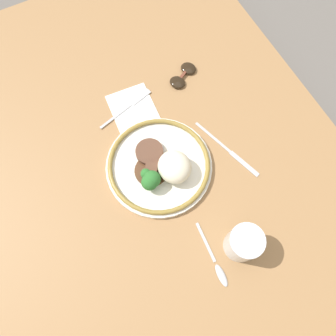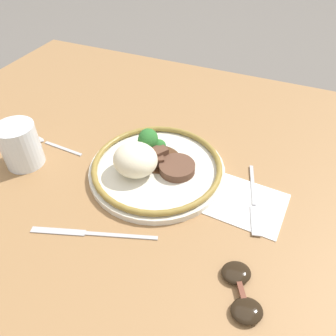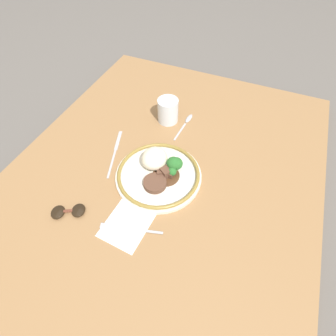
{
  "view_description": "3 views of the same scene",
  "coord_description": "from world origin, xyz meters",
  "px_view_note": "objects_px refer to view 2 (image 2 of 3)",
  "views": [
    {
      "loc": [
        0.31,
        -0.11,
        0.84
      ],
      "look_at": [
        0.06,
        0.02,
        0.08
      ],
      "focal_mm": 35.0,
      "sensor_mm": 36.0,
      "label": 1
    },
    {
      "loc": [
        -0.18,
        0.45,
        0.5
      ],
      "look_at": [
        0.0,
        0.02,
        0.07
      ],
      "focal_mm": 35.0,
      "sensor_mm": 36.0,
      "label": 2
    },
    {
      "loc": [
        -0.43,
        -0.22,
        0.72
      ],
      "look_at": [
        0.06,
        -0.02,
        0.06
      ],
      "focal_mm": 28.0,
      "sensor_mm": 36.0,
      "label": 3
    }
  ],
  "objects_px": {
    "juice_glass": "(21,147)",
    "spoon": "(42,141)",
    "plate": "(154,164)",
    "fork": "(254,204)",
    "sunglasses": "(241,291)",
    "knife": "(89,233)"
  },
  "relations": [
    {
      "from": "knife",
      "to": "sunglasses",
      "type": "relative_size",
      "value": 1.95
    },
    {
      "from": "fork",
      "to": "sunglasses",
      "type": "distance_m",
      "value": 0.18
    },
    {
      "from": "juice_glass",
      "to": "knife",
      "type": "height_order",
      "value": "juice_glass"
    },
    {
      "from": "knife",
      "to": "sunglasses",
      "type": "height_order",
      "value": "sunglasses"
    },
    {
      "from": "plate",
      "to": "sunglasses",
      "type": "relative_size",
      "value": 2.54
    },
    {
      "from": "plate",
      "to": "spoon",
      "type": "height_order",
      "value": "plate"
    },
    {
      "from": "plate",
      "to": "juice_glass",
      "type": "bearing_deg",
      "value": 16.88
    },
    {
      "from": "juice_glass",
      "to": "fork",
      "type": "xyz_separation_m",
      "value": [
        -0.47,
        -0.07,
        -0.04
      ]
    },
    {
      "from": "plate",
      "to": "knife",
      "type": "relative_size",
      "value": 1.3
    },
    {
      "from": "knife",
      "to": "fork",
      "type": "bearing_deg",
      "value": -162.96
    },
    {
      "from": "juice_glass",
      "to": "spoon",
      "type": "bearing_deg",
      "value": -75.74
    },
    {
      "from": "juice_glass",
      "to": "fork",
      "type": "height_order",
      "value": "juice_glass"
    },
    {
      "from": "juice_glass",
      "to": "plate",
      "type": "bearing_deg",
      "value": -163.12
    },
    {
      "from": "plate",
      "to": "knife",
      "type": "height_order",
      "value": "plate"
    },
    {
      "from": "juice_glass",
      "to": "fork",
      "type": "relative_size",
      "value": 0.53
    },
    {
      "from": "fork",
      "to": "spoon",
      "type": "xyz_separation_m",
      "value": [
        0.49,
        -0.0,
        -0.0
      ]
    },
    {
      "from": "knife",
      "to": "spoon",
      "type": "bearing_deg",
      "value": -54.36
    },
    {
      "from": "juice_glass",
      "to": "sunglasses",
      "type": "relative_size",
      "value": 0.85
    },
    {
      "from": "spoon",
      "to": "sunglasses",
      "type": "distance_m",
      "value": 0.54
    },
    {
      "from": "fork",
      "to": "sunglasses",
      "type": "relative_size",
      "value": 1.61
    },
    {
      "from": "juice_glass",
      "to": "spoon",
      "type": "distance_m",
      "value": 0.08
    },
    {
      "from": "juice_glass",
      "to": "sunglasses",
      "type": "distance_m",
      "value": 0.51
    }
  ]
}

